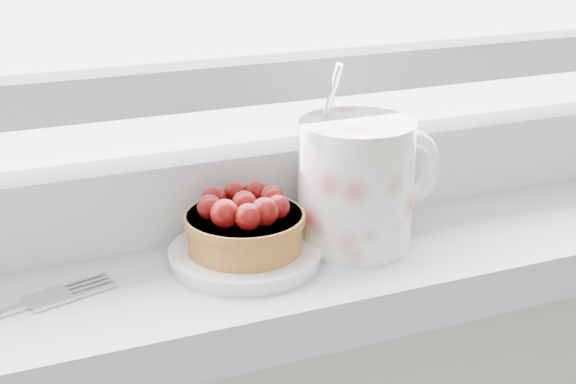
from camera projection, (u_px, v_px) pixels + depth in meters
saucer at (245, 255)px, 0.65m from camera, size 0.12×0.12×0.01m
raspberry_tart at (245, 223)px, 0.64m from camera, size 0.10×0.10×0.05m
floral_mug at (359, 180)px, 0.66m from camera, size 0.14×0.11×0.15m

